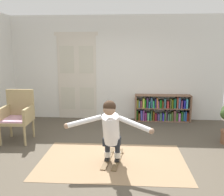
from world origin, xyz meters
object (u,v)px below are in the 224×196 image
(wicker_chair, at_px, (18,114))
(person_skier, at_px, (111,128))
(skis_pair, at_px, (113,159))
(bookshelf, at_px, (162,109))

(wicker_chair, relative_size, person_skier, 0.76)
(skis_pair, bearing_deg, person_skier, -97.09)
(skis_pair, bearing_deg, bookshelf, 64.69)
(skis_pair, bearing_deg, wicker_chair, 157.29)
(skis_pair, distance_m, person_skier, 0.66)
(bookshelf, bearing_deg, person_skier, -114.27)
(bookshelf, height_order, skis_pair, bookshelf)
(bookshelf, relative_size, skis_pair, 1.86)
(bookshelf, height_order, wicker_chair, wicker_chair)
(skis_pair, relative_size, person_skier, 0.57)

